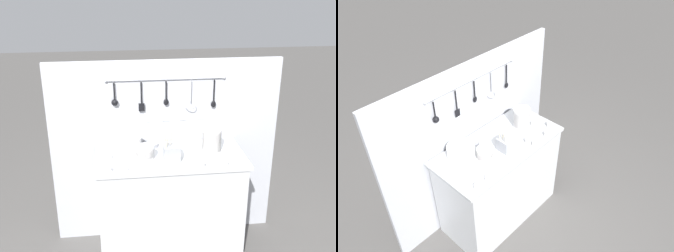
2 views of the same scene
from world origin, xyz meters
TOP-DOWN VIEW (x-y plane):
  - ground_plane at (0.00, 0.00)m, footprint 20.00×20.00m
  - counter at (0.00, 0.00)m, footprint 1.22×0.59m
  - back_wall at (-0.00, 0.33)m, footprint 2.02×0.11m
  - bowl_stack_tall_left at (-0.21, -0.04)m, footprint 0.14×0.14m
  - bowl_stack_short_front at (0.35, 0.03)m, footprint 0.16×0.16m
  - plate_stack at (-0.35, 0.11)m, footprint 0.24×0.24m
  - steel_mixing_bowl at (-0.13, 0.19)m, footprint 0.11×0.11m
  - cutlery_caddy at (-0.00, -0.09)m, footprint 0.13×0.13m
  - cup_beside_plates at (-0.49, -0.02)m, footprint 0.05×0.05m
  - cup_by_caddy at (0.20, -0.18)m, footprint 0.05×0.05m
  - cup_centre at (0.53, -0.18)m, footprint 0.05×0.05m
  - cup_back_right at (0.39, -0.25)m, footprint 0.05×0.05m
  - cup_back_left at (0.44, -0.05)m, footprint 0.05×0.05m
  - cup_mid_row at (0.21, -0.25)m, footprint 0.05×0.05m
  - cup_front_right at (-0.38, -0.25)m, footprint 0.05×0.05m
  - cup_edge_near at (-0.50, -0.24)m, footprint 0.05×0.05m
  - cup_front_left at (-0.41, -0.10)m, footprint 0.05×0.05m

SIDE VIEW (x-z plane):
  - ground_plane at x=0.00m, z-range 0.00..0.00m
  - counter at x=0.00m, z-range 0.00..0.96m
  - back_wall at x=0.00m, z-range 0.00..1.68m
  - steel_mixing_bowl at x=-0.13m, z-range 0.96..0.99m
  - cup_beside_plates at x=-0.49m, z-range 0.96..1.00m
  - cup_by_caddy at x=0.20m, z-range 0.96..1.00m
  - cup_centre at x=0.53m, z-range 0.96..1.00m
  - cup_back_right at x=0.39m, z-range 0.96..1.00m
  - cup_back_left at x=0.44m, z-range 0.96..1.00m
  - cup_mid_row at x=0.21m, z-range 0.96..1.00m
  - cup_front_right at x=-0.38m, z-range 0.96..1.00m
  - cup_edge_near at x=-0.50m, z-range 0.96..1.00m
  - cup_front_left at x=-0.41m, z-range 0.96..1.00m
  - bowl_stack_tall_left at x=-0.21m, z-range 0.96..1.07m
  - cutlery_caddy at x=0.00m, z-range 0.88..1.16m
  - plate_stack at x=-0.35m, z-range 0.96..1.09m
  - bowl_stack_short_front at x=0.35m, z-range 0.96..1.16m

